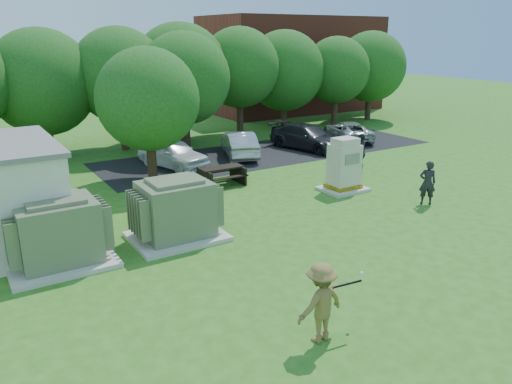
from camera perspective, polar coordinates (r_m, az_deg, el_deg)
ground at (r=14.81m, az=8.30°, el=-8.80°), size 120.00×120.00×0.00m
brick_building at (r=45.73m, az=4.06°, el=14.37°), size 15.00×8.00×8.00m
parking_strip at (r=29.04m, az=1.83°, el=4.59°), size 20.00×6.00×0.01m
transformer_left at (r=15.71m, az=-21.67°, el=-4.47°), size 3.00×2.40×2.07m
transformer_right at (r=16.64m, az=-9.14°, el=-2.18°), size 3.00×2.40×2.07m
generator_cabinet at (r=21.92m, az=10.02°, el=2.74°), size 1.91×1.56×2.33m
picnic_table at (r=22.57m, az=-3.95°, el=2.11°), size 1.97×1.47×0.84m
batter at (r=11.25m, az=7.41°, el=-12.46°), size 1.24×0.77×1.86m
person_by_generator at (r=20.99m, az=19.01°, el=1.01°), size 0.78×0.74×1.79m
person_walking_right at (r=24.96m, az=11.88°, el=4.38°), size 1.09×1.22×1.98m
car_white at (r=25.94m, az=-9.48°, el=4.42°), size 2.85×4.61×1.47m
car_silver_a at (r=27.82m, az=-1.94°, el=5.51°), size 2.93×4.61×1.44m
car_dark at (r=29.81m, az=5.96°, el=6.25°), size 3.13×5.32×1.45m
car_silver_b at (r=32.61m, az=10.42°, el=6.85°), size 3.45×4.90×1.24m
batting_equipment at (r=11.51m, az=10.14°, el=-10.24°), size 1.30×0.35×0.09m
tree_row at (r=30.48m, az=-11.99°, el=12.74°), size 41.30×13.30×7.30m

